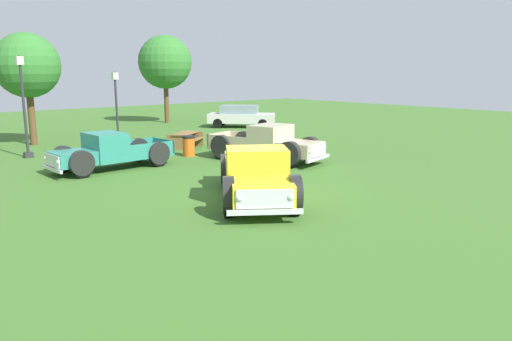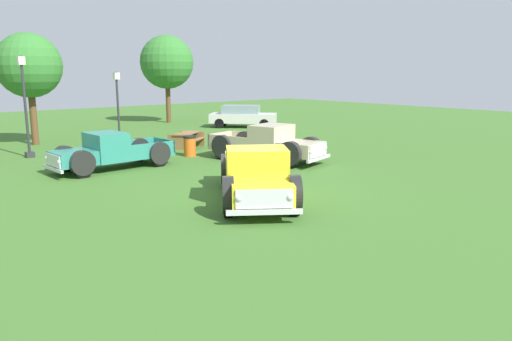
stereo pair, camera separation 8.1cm
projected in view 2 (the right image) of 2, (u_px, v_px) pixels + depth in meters
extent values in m
plane|color=#3D6B28|center=(254.00, 191.00, 16.07)|extent=(80.00, 80.00, 0.00)
cube|color=yellow|center=(261.00, 191.00, 13.16)|extent=(2.27, 2.26, 0.59)
cube|color=silver|center=(264.00, 199.00, 12.35)|extent=(1.24, 0.90, 0.50)
sphere|color=silver|center=(290.00, 197.00, 12.42)|extent=(0.22, 0.22, 0.22)
sphere|color=silver|center=(239.00, 198.00, 12.31)|extent=(0.22, 0.22, 0.22)
cube|color=yellow|center=(257.00, 168.00, 14.56)|extent=(2.27, 2.18, 1.24)
cube|color=#8C9EA8|center=(259.00, 164.00, 13.87)|extent=(1.29, 0.93, 0.54)
cube|color=yellow|center=(252.00, 174.00, 16.46)|extent=(2.77, 2.88, 0.11)
cube|color=yellow|center=(278.00, 164.00, 16.46)|extent=(1.38, 1.89, 0.59)
cube|color=yellow|center=(227.00, 165.00, 16.33)|extent=(1.38, 1.89, 0.59)
cube|color=yellow|center=(250.00, 159.00, 17.45)|extent=(1.52, 1.11, 0.59)
cylinder|color=black|center=(294.00, 201.00, 13.29)|extent=(0.67, 0.80, 0.82)
cylinder|color=#B7B7BC|center=(295.00, 201.00, 13.29)|extent=(0.40, 0.42, 0.33)
cylinder|color=black|center=(294.00, 194.00, 13.25)|extent=(0.84, 1.02, 1.03)
cylinder|color=black|center=(228.00, 202.00, 13.15)|extent=(0.67, 0.80, 0.82)
cylinder|color=#B7B7BC|center=(228.00, 202.00, 13.15)|extent=(0.40, 0.42, 0.33)
cylinder|color=black|center=(228.00, 195.00, 13.11)|extent=(0.84, 1.02, 1.03)
cylinder|color=black|center=(278.00, 174.00, 16.81)|extent=(0.67, 0.80, 0.82)
cylinder|color=#B7B7BC|center=(278.00, 174.00, 16.81)|extent=(0.40, 0.42, 0.33)
cylinder|color=black|center=(278.00, 168.00, 16.77)|extent=(0.84, 1.02, 1.03)
cylinder|color=black|center=(226.00, 175.00, 16.66)|extent=(0.67, 0.80, 0.82)
cylinder|color=#B7B7BC|center=(225.00, 175.00, 16.66)|extent=(0.40, 0.42, 0.33)
cylinder|color=black|center=(225.00, 169.00, 16.62)|extent=(0.84, 1.02, 1.03)
cube|color=silver|center=(265.00, 212.00, 12.38)|extent=(1.66, 1.22, 0.13)
cube|color=#C6B793|center=(301.00, 149.00, 20.45)|extent=(1.96, 1.94, 0.58)
cube|color=silver|center=(318.00, 151.00, 20.00)|extent=(1.40, 0.44, 0.49)
sphere|color=silver|center=(325.00, 148.00, 20.52)|extent=(0.21, 0.21, 0.21)
sphere|color=silver|center=(310.00, 152.00, 19.49)|extent=(0.21, 0.21, 0.21)
cube|color=#C6B793|center=(271.00, 139.00, 21.21)|extent=(2.05, 1.78, 1.21)
cube|color=#8C9EA8|center=(284.00, 134.00, 20.80)|extent=(1.47, 0.44, 0.53)
cube|color=#C6B793|center=(239.00, 148.00, 22.32)|extent=(2.28, 2.59, 0.10)
cube|color=#C6B793|center=(249.00, 138.00, 22.92)|extent=(0.66, 2.15, 0.58)
cube|color=#C6B793|center=(227.00, 142.00, 21.57)|extent=(0.66, 2.15, 0.58)
cube|color=#C6B793|center=(221.00, 138.00, 22.84)|extent=(1.71, 0.55, 0.58)
cylinder|color=black|center=(311.00, 153.00, 21.22)|extent=(0.43, 0.83, 0.80)
cylinder|color=#B7B7BC|center=(311.00, 153.00, 21.23)|extent=(0.33, 0.37, 0.32)
cylinder|color=black|center=(311.00, 148.00, 21.18)|extent=(0.55, 1.05, 1.01)
cylinder|color=black|center=(290.00, 159.00, 19.80)|extent=(0.43, 0.83, 0.80)
cylinder|color=#B7B7BC|center=(290.00, 159.00, 19.79)|extent=(0.33, 0.37, 0.32)
cylinder|color=black|center=(290.00, 154.00, 19.76)|extent=(0.55, 1.05, 1.01)
cylinder|color=black|center=(245.00, 146.00, 23.18)|extent=(0.43, 0.83, 0.80)
cylinder|color=#B7B7BC|center=(246.00, 146.00, 23.19)|extent=(0.33, 0.37, 0.32)
cylinder|color=black|center=(245.00, 142.00, 23.14)|extent=(0.55, 1.05, 1.01)
cylinder|color=black|center=(222.00, 151.00, 21.76)|extent=(0.43, 0.83, 0.80)
cylinder|color=#B7B7BC|center=(222.00, 151.00, 21.75)|extent=(0.33, 0.37, 0.32)
cylinder|color=black|center=(222.00, 146.00, 21.72)|extent=(0.55, 1.05, 1.01)
cube|color=silver|center=(319.00, 158.00, 20.04)|extent=(1.87, 0.61, 0.13)
cube|color=#2D8475|center=(73.00, 158.00, 18.53)|extent=(1.54, 1.56, 0.54)
cube|color=silver|center=(53.00, 160.00, 18.03)|extent=(0.13, 1.34, 0.45)
sphere|color=silver|center=(60.00, 162.00, 17.61)|extent=(0.20, 0.20, 0.20)
sphere|color=silver|center=(48.00, 158.00, 18.46)|extent=(0.20, 0.20, 0.20)
cube|color=#2D8475|center=(106.00, 147.00, 19.39)|extent=(1.36, 1.70, 1.13)
cube|color=#8C9EA8|center=(92.00, 142.00, 18.94)|extent=(0.11, 1.41, 0.50)
cube|color=#2D8475|center=(144.00, 155.00, 20.60)|extent=(2.14, 1.74, 0.10)
cube|color=#2D8475|center=(153.00, 149.00, 19.98)|extent=(2.06, 0.18, 0.54)
cube|color=#2D8475|center=(134.00, 145.00, 21.10)|extent=(2.06, 0.18, 0.54)
cube|color=#2D8475|center=(164.00, 145.00, 21.20)|extent=(0.16, 1.64, 0.54)
cylinder|color=black|center=(83.00, 168.00, 18.00)|extent=(0.75, 0.25, 0.74)
cylinder|color=#B7B7BC|center=(83.00, 168.00, 17.99)|extent=(0.31, 0.25, 0.30)
cylinder|color=black|center=(82.00, 163.00, 17.96)|extent=(0.95, 0.32, 0.94)
cylinder|color=black|center=(65.00, 162.00, 19.18)|extent=(0.75, 0.25, 0.74)
cylinder|color=#B7B7BC|center=(65.00, 162.00, 19.18)|extent=(0.31, 0.25, 0.30)
cylinder|color=black|center=(65.00, 157.00, 19.14)|extent=(0.95, 0.32, 0.94)
cylinder|color=black|center=(159.00, 158.00, 20.18)|extent=(0.75, 0.25, 0.74)
cylinder|color=#B7B7BC|center=(160.00, 158.00, 20.18)|extent=(0.31, 0.25, 0.30)
cylinder|color=black|center=(159.00, 153.00, 20.15)|extent=(0.95, 0.32, 0.94)
cylinder|color=black|center=(139.00, 153.00, 21.36)|extent=(0.75, 0.25, 0.74)
cylinder|color=#B7B7BC|center=(139.00, 153.00, 21.37)|extent=(0.31, 0.25, 0.30)
cylinder|color=black|center=(139.00, 149.00, 21.33)|extent=(0.95, 0.32, 0.94)
cube|color=silver|center=(53.00, 169.00, 18.06)|extent=(0.19, 1.79, 0.12)
cube|color=silver|center=(243.00, 118.00, 34.40)|extent=(4.54, 4.63, 0.63)
cube|color=#7F939E|center=(241.00, 109.00, 34.30)|extent=(2.92, 2.96, 0.58)
cylinder|color=black|center=(266.00, 121.00, 35.11)|extent=(0.61, 0.63, 0.67)
cylinder|color=black|center=(264.00, 124.00, 33.48)|extent=(0.61, 0.63, 0.67)
cylinder|color=black|center=(224.00, 121.00, 35.45)|extent=(0.61, 0.63, 0.67)
cylinder|color=black|center=(219.00, 123.00, 33.82)|extent=(0.61, 0.63, 0.67)
cube|color=#2D2D33|center=(120.00, 140.00, 27.12)|extent=(0.36, 0.36, 0.25)
cylinder|color=#2D2D33|center=(118.00, 109.00, 26.78)|extent=(0.12, 0.12, 3.20)
cube|color=#F2EACC|center=(116.00, 76.00, 26.42)|extent=(0.28, 0.28, 0.36)
cone|color=#2D2D33|center=(116.00, 73.00, 26.39)|extent=(0.32, 0.32, 0.14)
cube|color=#2D2D33|center=(30.00, 155.00, 22.36)|extent=(0.36, 0.36, 0.25)
cylinder|color=#2D2D33|center=(26.00, 109.00, 21.95)|extent=(0.12, 0.12, 3.91)
cube|color=#F2EACC|center=(21.00, 61.00, 21.52)|extent=(0.28, 0.28, 0.36)
cone|color=#2D2D33|center=(21.00, 56.00, 21.48)|extent=(0.32, 0.32, 0.14)
cube|color=olive|center=(186.00, 133.00, 25.13)|extent=(1.92, 1.72, 0.06)
cube|color=olive|center=(176.00, 139.00, 25.32)|extent=(1.61, 1.30, 0.05)
cube|color=olive|center=(198.00, 139.00, 25.05)|extent=(1.61, 1.30, 0.05)
cube|color=olive|center=(192.00, 138.00, 25.96)|extent=(0.90, 1.17, 0.75)
cube|color=olive|center=(181.00, 143.00, 24.44)|extent=(0.90, 1.17, 0.75)
cylinder|color=orange|center=(190.00, 147.00, 22.66)|extent=(0.56, 0.56, 0.85)
cylinder|color=black|center=(189.00, 137.00, 22.56)|extent=(0.59, 0.59, 0.10)
cylinder|color=brown|center=(168.00, 102.00, 37.39)|extent=(0.36, 0.36, 3.07)
sphere|color=#33752D|center=(167.00, 62.00, 36.79)|extent=(4.00, 4.00, 4.00)
cylinder|color=brown|center=(34.00, 117.00, 25.99)|extent=(0.36, 0.36, 2.92)
sphere|color=#33752D|center=(29.00, 65.00, 25.45)|extent=(3.37, 3.37, 3.37)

